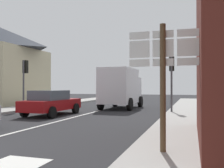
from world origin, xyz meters
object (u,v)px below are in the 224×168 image
object	(u,v)px
traffic_light_near_left	(25,73)
sedan_far	(51,102)
delivery_truck	(121,87)
traffic_light_near_right	(172,71)
route_sign_post	(163,74)

from	to	relation	value
traffic_light_near_left	sedan_far	bearing A→B (deg)	-31.27
delivery_truck	traffic_light_near_right	size ratio (longest dim) A/B	1.41
traffic_light_near_left	route_sign_post	bearing A→B (deg)	-40.98
sedan_far	route_sign_post	distance (m)	10.34
sedan_far	traffic_light_near_right	xyz separation A→B (m)	(6.74, 3.01, 1.88)
route_sign_post	traffic_light_near_right	distance (m)	10.25
sedan_far	traffic_light_near_right	world-z (taller)	traffic_light_near_right
delivery_truck	traffic_light_near_right	xyz separation A→B (m)	(4.05, -2.75, 0.99)
delivery_truck	traffic_light_near_left	xyz separation A→B (m)	(-5.96, -3.78, 0.97)
delivery_truck	route_sign_post	world-z (taller)	route_sign_post
traffic_light_near_right	sedan_far	bearing A→B (deg)	-155.96
sedan_far	traffic_light_near_right	distance (m)	7.61
traffic_light_near_left	delivery_truck	bearing A→B (deg)	32.37
delivery_truck	route_sign_post	distance (m)	13.77
sedan_far	delivery_truck	bearing A→B (deg)	64.98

